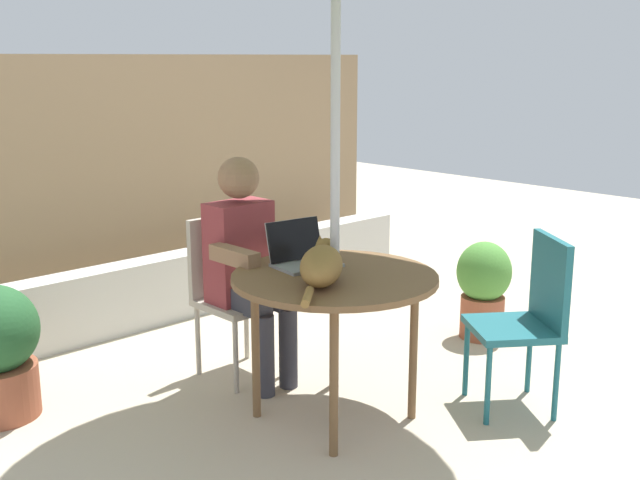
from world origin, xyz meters
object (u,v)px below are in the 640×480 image
object	(u,v)px
cat	(322,265)
patio_table	(335,288)
chair_occupied	(230,283)
chair_empty	(530,310)
person_seated	(248,258)
laptop	(300,252)
potted_plant_near_fence	(483,286)

from	to	relation	value
cat	patio_table	bearing A→B (deg)	21.74
chair_occupied	cat	distance (m)	0.93
patio_table	chair_empty	world-z (taller)	chair_empty
chair_empty	person_seated	bearing A→B (deg)	122.30
person_seated	laptop	bearing A→B (deg)	-89.17
chair_occupied	laptop	size ratio (longest dim) A/B	2.64
cat	chair_empty	bearing A→B (deg)	-29.76
potted_plant_near_fence	laptop	bearing A→B (deg)	176.50
potted_plant_near_fence	person_seated	bearing A→B (deg)	161.16
chair_occupied	potted_plant_near_fence	world-z (taller)	chair_occupied
patio_table	person_seated	world-z (taller)	person_seated
chair_empty	potted_plant_near_fence	world-z (taller)	chair_empty
chair_empty	potted_plant_near_fence	size ratio (longest dim) A/B	1.42
patio_table	laptop	xyz separation A→B (m)	(0.01, 0.25, 0.13)
chair_empty	person_seated	xyz separation A→B (m)	(-0.78, 1.23, 0.17)
person_seated	laptop	world-z (taller)	person_seated
laptop	potted_plant_near_fence	distance (m)	1.53
patio_table	chair_occupied	bearing A→B (deg)	90.00
cat	potted_plant_near_fence	xyz separation A→B (m)	(1.60, 0.21, -0.47)
patio_table	person_seated	size ratio (longest dim) A/B	0.80
chair_empty	laptop	distance (m)	1.17
patio_table	chair_occupied	xyz separation A→B (m)	(0.00, 0.81, -0.15)
chair_empty	cat	bearing A→B (deg)	150.24
patio_table	cat	distance (m)	0.21
chair_empty	laptop	size ratio (longest dim) A/B	2.64
patio_table	cat	world-z (taller)	cat
chair_empty	chair_occupied	bearing A→B (deg)	119.29
chair_occupied	person_seated	xyz separation A→B (m)	(-0.00, -0.16, 0.17)
patio_table	laptop	world-z (taller)	laptop
potted_plant_near_fence	chair_empty	bearing A→B (deg)	-132.79
chair_empty	potted_plant_near_fence	bearing A→B (deg)	47.21
laptop	potted_plant_near_fence	world-z (taller)	laptop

